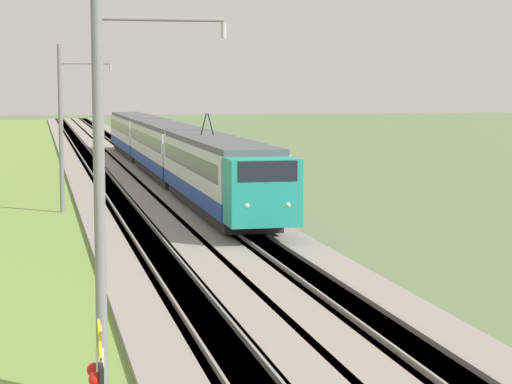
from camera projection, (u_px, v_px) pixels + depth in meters
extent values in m
cube|color=gray|center=(102.00, 180.00, 64.23)|extent=(240.00, 4.40, 0.30)
cube|color=gray|center=(166.00, 179.00, 65.12)|extent=(240.00, 4.40, 0.30)
cube|color=#4C4238|center=(102.00, 180.00, 64.23)|extent=(240.00, 1.57, 0.30)
cube|color=gray|center=(94.00, 177.00, 64.10)|extent=(240.00, 0.07, 0.15)
cube|color=gray|center=(111.00, 177.00, 64.32)|extent=(240.00, 0.07, 0.15)
cube|color=#4C4238|center=(166.00, 179.00, 65.12)|extent=(240.00, 1.57, 0.30)
cube|color=gray|center=(158.00, 176.00, 64.98)|extent=(240.00, 0.07, 0.15)
cube|color=gray|center=(174.00, 175.00, 65.21)|extent=(240.00, 0.07, 0.15)
cube|color=olive|center=(7.00, 184.00, 62.96)|extent=(240.00, 12.66, 0.12)
cube|color=teal|center=(262.00, 192.00, 37.35)|extent=(1.84, 2.69, 2.52)
cube|color=black|center=(264.00, 170.00, 36.99)|extent=(1.32, 2.24, 0.76)
sphere|color=#F2EAC6|center=(247.00, 206.00, 36.38)|extent=(0.20, 0.20, 0.20)
sphere|color=#F2EAC6|center=(288.00, 205.00, 36.71)|extent=(0.20, 0.20, 0.20)
cube|color=navy|center=(217.00, 190.00, 46.83)|extent=(17.48, 2.80, 0.71)
cube|color=silver|center=(217.00, 163.00, 46.69)|extent=(17.48, 2.80, 1.81)
cube|color=black|center=(217.00, 160.00, 46.68)|extent=(16.08, 2.82, 0.76)
cube|color=#515156|center=(217.00, 141.00, 46.58)|extent=(17.48, 2.58, 0.25)
cube|color=black|center=(217.00, 203.00, 46.89)|extent=(16.61, 2.38, 0.55)
cylinder|color=black|center=(234.00, 219.00, 40.02)|extent=(0.86, 0.12, 0.86)
cylinder|color=black|center=(260.00, 218.00, 40.25)|extent=(0.86, 0.12, 0.86)
cube|color=navy|center=(166.00, 160.00, 65.28)|extent=(19.32, 2.80, 0.71)
cube|color=silver|center=(165.00, 141.00, 65.14)|extent=(19.32, 2.80, 1.81)
cube|color=black|center=(165.00, 139.00, 65.13)|extent=(17.77, 2.82, 0.76)
cube|color=#515156|center=(165.00, 125.00, 65.03)|extent=(19.32, 2.58, 0.25)
cube|color=black|center=(166.00, 170.00, 65.34)|extent=(18.35, 2.38, 0.55)
cube|color=navy|center=(136.00, 143.00, 84.62)|extent=(19.32, 2.80, 0.71)
cube|color=silver|center=(136.00, 128.00, 84.49)|extent=(19.32, 2.80, 1.81)
cube|color=black|center=(136.00, 127.00, 84.47)|extent=(17.77, 2.82, 0.76)
cube|color=#515156|center=(136.00, 116.00, 84.38)|extent=(19.32, 2.58, 0.25)
cube|color=black|center=(136.00, 151.00, 84.69)|extent=(18.35, 2.38, 0.55)
cylinder|color=black|center=(204.00, 124.00, 49.02)|extent=(0.06, 0.33, 1.08)
cylinder|color=black|center=(211.00, 124.00, 49.10)|extent=(0.06, 0.33, 1.08)
cube|color=black|center=(247.00, 240.00, 40.23)|extent=(0.10, 0.10, 0.00)
cube|color=black|center=(100.00, 374.00, 13.30)|extent=(0.70, 0.06, 0.36)
sphere|color=red|center=(96.00, 379.00, 13.07)|extent=(0.20, 0.20, 0.20)
sphere|color=red|center=(94.00, 370.00, 13.50)|extent=(0.20, 0.20, 0.20)
cube|color=yellow|center=(100.00, 340.00, 13.25)|extent=(0.49, 0.03, 0.49)
cube|color=yellow|center=(100.00, 340.00, 13.25)|extent=(0.49, 0.03, 0.49)
cylinder|color=slate|center=(99.00, 194.00, 18.83)|extent=(0.22, 0.22, 8.35)
cylinder|color=slate|center=(161.00, 19.00, 18.74)|extent=(0.08, 2.40, 0.08)
cylinder|color=#B2ADA8|center=(224.00, 31.00, 19.01)|extent=(0.10, 0.10, 0.30)
cylinder|color=slate|center=(61.00, 130.00, 47.77)|extent=(0.22, 0.22, 8.17)
cylinder|color=slate|center=(85.00, 63.00, 47.68)|extent=(0.08, 2.40, 0.08)
cylinder|color=#B2ADA8|center=(110.00, 68.00, 47.96)|extent=(0.10, 0.10, 0.30)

